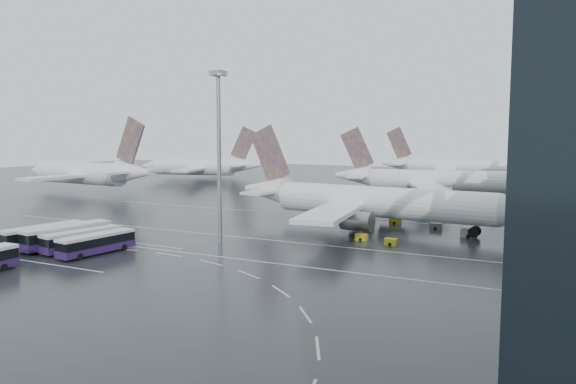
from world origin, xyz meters
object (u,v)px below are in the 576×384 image
at_px(gse_cart_belly_a, 391,242).
at_px(gse_cart_belly_d, 469,233).
at_px(jet_remote_far, 208,165).
at_px(bus_row_near_d, 97,243).
at_px(jet_remote_west, 88,174).
at_px(gse_cart_belly_c, 361,237).
at_px(bus_row_near_a, 43,235).
at_px(gse_cart_belly_e, 395,221).
at_px(floodlight_mast, 219,136).
at_px(airliner_main, 367,202).
at_px(bus_row_near_b, 67,235).
at_px(jet_remote_mid, 202,167).
at_px(airliner_gate_c, 455,168).
at_px(bus_row_near_c, 82,239).
at_px(airliner_gate_b, 435,181).
at_px(gse_cart_belly_b, 436,226).

height_order(gse_cart_belly_a, gse_cart_belly_d, gse_cart_belly_d).
height_order(jet_remote_far, bus_row_near_d, jet_remote_far).
distance_m(jet_remote_west, gse_cart_belly_c, 99.20).
bearing_deg(bus_row_near_a, gse_cart_belly_a, -53.52).
distance_m(jet_remote_far, gse_cart_belly_a, 144.52).
bearing_deg(gse_cart_belly_c, bus_row_near_a, -147.46).
distance_m(bus_row_near_d, gse_cart_belly_d, 59.02).
distance_m(gse_cart_belly_a, gse_cart_belly_e, 20.67).
bearing_deg(floodlight_mast, gse_cart_belly_a, 24.91).
distance_m(airliner_main, gse_cart_belly_d, 18.67).
xyz_separation_m(jet_remote_far, bus_row_near_b, (60.56, -124.05, -2.71)).
xyz_separation_m(jet_remote_mid, bus_row_near_b, (49.68, -104.70, -3.19)).
bearing_deg(jet_remote_west, bus_row_near_a, 135.41).
height_order(jet_remote_mid, gse_cart_belly_e, jet_remote_mid).
xyz_separation_m(airliner_gate_c, bus_row_near_d, (-24.07, -143.38, -3.25)).
bearing_deg(bus_row_near_c, jet_remote_mid, 37.42).
bearing_deg(jet_remote_mid, gse_cart_belly_e, 130.90).
relative_size(airliner_gate_b, jet_remote_mid, 1.22).
distance_m(airliner_gate_b, bus_row_near_b, 94.25).
relative_size(jet_remote_mid, gse_cart_belly_d, 17.76).
xyz_separation_m(jet_remote_west, bus_row_near_b, (55.65, -57.52, -3.75)).
xyz_separation_m(airliner_gate_c, gse_cart_belly_c, (6.43, -116.34, -4.35)).
bearing_deg(jet_remote_far, bus_row_near_b, 99.30).
relative_size(airliner_gate_c, jet_remote_mid, 1.22).
distance_m(bus_row_near_a, gse_cart_belly_e, 61.76).
distance_m(airliner_gate_b, gse_cart_belly_e, 43.17).
bearing_deg(airliner_gate_b, gse_cart_belly_c, -98.57).
relative_size(gse_cart_belly_a, gse_cart_belly_d, 0.76).
relative_size(airliner_main, floodlight_mast, 2.10).
xyz_separation_m(jet_remote_mid, gse_cart_belly_b, (96.35, -63.15, -4.49)).
relative_size(bus_row_near_a, gse_cart_belly_d, 5.31).
distance_m(floodlight_mast, gse_cart_belly_b, 42.91).
xyz_separation_m(airliner_main, bus_row_near_b, (-35.10, -37.26, -2.89)).
distance_m(airliner_main, jet_remote_west, 92.99).
height_order(airliner_gate_b, bus_row_near_d, airliner_gate_b).
height_order(jet_remote_far, bus_row_near_b, jet_remote_far).
bearing_deg(bus_row_near_c, airliner_gate_b, -10.14).
distance_m(jet_remote_mid, jet_remote_far, 22.21).
height_order(jet_remote_west, gse_cart_belly_b, jet_remote_west).
xyz_separation_m(jet_remote_far, gse_cart_belly_d, (113.84, -88.07, -3.89)).
relative_size(airliner_main, gse_cart_belly_d, 22.29).
distance_m(jet_remote_west, gse_cart_belly_b, 103.68).
bearing_deg(jet_remote_far, airliner_gate_c, 174.26).
height_order(airliner_gate_b, bus_row_near_c, airliner_gate_b).
distance_m(airliner_gate_c, jet_remote_far, 93.99).
bearing_deg(jet_remote_mid, bus_row_near_a, 98.94).
height_order(jet_remote_far, bus_row_near_a, jet_remote_far).
distance_m(bus_row_near_b, bus_row_near_d, 7.77).
bearing_deg(jet_remote_far, gse_cart_belly_a, 119.38).
bearing_deg(gse_cart_belly_b, jet_remote_west, 171.13).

